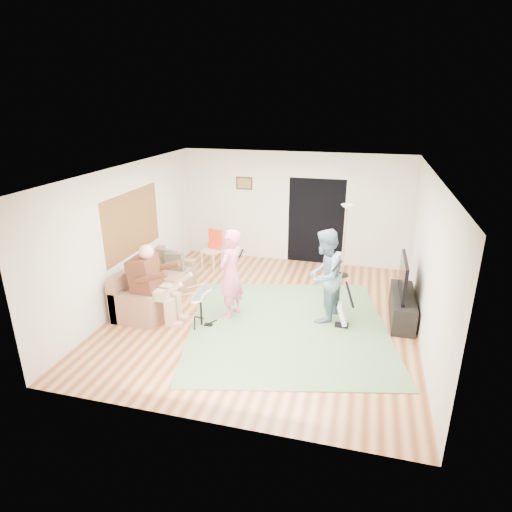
{
  "coord_description": "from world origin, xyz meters",
  "views": [
    {
      "loc": [
        1.68,
        -7.05,
        3.85
      ],
      "look_at": [
        -0.25,
        0.3,
        1.05
      ],
      "focal_mm": 30.0,
      "sensor_mm": 36.0,
      "label": 1
    }
  ],
  "objects_px": {
    "guitar_spare": "(343,314)",
    "dining_chair": "(212,254)",
    "tv_cabinet": "(402,307)",
    "television": "(403,277)",
    "sofa": "(153,289)",
    "drum_kit": "(201,311)",
    "singer": "(231,274)",
    "torchiere_lamp": "(345,228)",
    "guitarist": "(324,276)"
  },
  "relations": [
    {
      "from": "sofa",
      "to": "torchiere_lamp",
      "type": "relative_size",
      "value": 1.24
    },
    {
      "from": "sofa",
      "to": "torchiere_lamp",
      "type": "distance_m",
      "value": 4.37
    },
    {
      "from": "drum_kit",
      "to": "tv_cabinet",
      "type": "distance_m",
      "value": 3.69
    },
    {
      "from": "guitar_spare",
      "to": "torchiere_lamp",
      "type": "height_order",
      "value": "torchiere_lamp"
    },
    {
      "from": "guitar_spare",
      "to": "torchiere_lamp",
      "type": "xyz_separation_m",
      "value": [
        -0.17,
        2.4,
        0.9
      ]
    },
    {
      "from": "drum_kit",
      "to": "tv_cabinet",
      "type": "xyz_separation_m",
      "value": [
        3.5,
        1.16,
        -0.03
      ]
    },
    {
      "from": "guitar_spare",
      "to": "dining_chair",
      "type": "xyz_separation_m",
      "value": [
        -3.25,
        2.13,
        0.08
      ]
    },
    {
      "from": "dining_chair",
      "to": "television",
      "type": "relative_size",
      "value": 0.83
    },
    {
      "from": "tv_cabinet",
      "to": "television",
      "type": "xyz_separation_m",
      "value": [
        -0.05,
        -0.0,
        0.6
      ]
    },
    {
      "from": "torchiere_lamp",
      "to": "tv_cabinet",
      "type": "distance_m",
      "value": 2.38
    },
    {
      "from": "sofa",
      "to": "guitar_spare",
      "type": "distance_m",
      "value": 3.76
    },
    {
      "from": "singer",
      "to": "guitar_spare",
      "type": "bearing_deg",
      "value": 107.25
    },
    {
      "from": "guitar_spare",
      "to": "tv_cabinet",
      "type": "relative_size",
      "value": 0.63
    },
    {
      "from": "drum_kit",
      "to": "guitar_spare",
      "type": "bearing_deg",
      "value": 13.68
    },
    {
      "from": "guitar_spare",
      "to": "dining_chair",
      "type": "bearing_deg",
      "value": 146.77
    },
    {
      "from": "tv_cabinet",
      "to": "guitarist",
      "type": "bearing_deg",
      "value": -165.61
    },
    {
      "from": "sofa",
      "to": "dining_chair",
      "type": "bearing_deg",
      "value": 76.25
    },
    {
      "from": "sofa",
      "to": "drum_kit",
      "type": "relative_size",
      "value": 3.2
    },
    {
      "from": "guitarist",
      "to": "guitar_spare",
      "type": "xyz_separation_m",
      "value": [
        0.39,
        -0.19,
        -0.61
      ]
    },
    {
      "from": "singer",
      "to": "tv_cabinet",
      "type": "bearing_deg",
      "value": 116.34
    },
    {
      "from": "singer",
      "to": "guitar_spare",
      "type": "xyz_separation_m",
      "value": [
        2.05,
        0.11,
        -0.59
      ]
    },
    {
      "from": "sofa",
      "to": "tv_cabinet",
      "type": "height_order",
      "value": "sofa"
    },
    {
      "from": "sofa",
      "to": "guitar_spare",
      "type": "height_order",
      "value": "guitar_spare"
    },
    {
      "from": "drum_kit",
      "to": "television",
      "type": "distance_m",
      "value": 3.68
    },
    {
      "from": "tv_cabinet",
      "to": "singer",
      "type": "bearing_deg",
      "value": -167.7
    },
    {
      "from": "tv_cabinet",
      "to": "drum_kit",
      "type": "bearing_deg",
      "value": -161.7
    },
    {
      "from": "sofa",
      "to": "guitar_spare",
      "type": "xyz_separation_m",
      "value": [
        3.76,
        -0.05,
        -0.03
      ]
    },
    {
      "from": "singer",
      "to": "tv_cabinet",
      "type": "distance_m",
      "value": 3.22
    },
    {
      "from": "torchiere_lamp",
      "to": "television",
      "type": "height_order",
      "value": "torchiere_lamp"
    },
    {
      "from": "guitar_spare",
      "to": "dining_chair",
      "type": "height_order",
      "value": "dining_chair"
    },
    {
      "from": "drum_kit",
      "to": "singer",
      "type": "xyz_separation_m",
      "value": [
        0.41,
        0.48,
        0.56
      ]
    },
    {
      "from": "guitarist",
      "to": "tv_cabinet",
      "type": "height_order",
      "value": "guitarist"
    },
    {
      "from": "singer",
      "to": "dining_chair",
      "type": "relative_size",
      "value": 1.83
    },
    {
      "from": "sofa",
      "to": "television",
      "type": "bearing_deg",
      "value": 6.11
    },
    {
      "from": "drum_kit",
      "to": "singer",
      "type": "bearing_deg",
      "value": 49.55
    },
    {
      "from": "tv_cabinet",
      "to": "television",
      "type": "height_order",
      "value": "television"
    },
    {
      "from": "drum_kit",
      "to": "television",
      "type": "xyz_separation_m",
      "value": [
        3.45,
        1.16,
        0.57
      ]
    },
    {
      "from": "torchiere_lamp",
      "to": "television",
      "type": "distance_m",
      "value": 2.19
    },
    {
      "from": "drum_kit",
      "to": "torchiere_lamp",
      "type": "relative_size",
      "value": 0.39
    },
    {
      "from": "television",
      "to": "dining_chair",
      "type": "bearing_deg",
      "value": 159.66
    },
    {
      "from": "drum_kit",
      "to": "torchiere_lamp",
      "type": "distance_m",
      "value": 3.87
    },
    {
      "from": "sofa",
      "to": "guitar_spare",
      "type": "bearing_deg",
      "value": -0.77
    },
    {
      "from": "sofa",
      "to": "tv_cabinet",
      "type": "distance_m",
      "value": 4.82
    },
    {
      "from": "sofa",
      "to": "television",
      "type": "xyz_separation_m",
      "value": [
        4.74,
        0.51,
        0.57
      ]
    },
    {
      "from": "drum_kit",
      "to": "tv_cabinet",
      "type": "relative_size",
      "value": 0.46
    },
    {
      "from": "guitar_spare",
      "to": "tv_cabinet",
      "type": "xyz_separation_m",
      "value": [
        1.04,
        0.56,
        -0.0
      ]
    },
    {
      "from": "sofa",
      "to": "singer",
      "type": "height_order",
      "value": "singer"
    },
    {
      "from": "torchiere_lamp",
      "to": "singer",
      "type": "bearing_deg",
      "value": -126.79
    },
    {
      "from": "guitar_spare",
      "to": "tv_cabinet",
      "type": "distance_m",
      "value": 1.18
    },
    {
      "from": "drum_kit",
      "to": "singer",
      "type": "relative_size",
      "value": 0.38
    }
  ]
}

